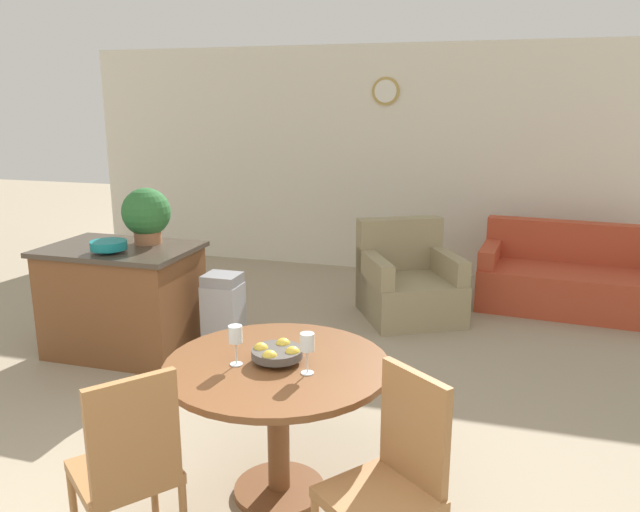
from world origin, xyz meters
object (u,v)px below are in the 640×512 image
Objects in this scene: wine_glass_right at (307,344)px; potted_plant at (146,214)px; couch at (583,282)px; dining_chair_near_left at (129,462)px; armchair at (408,285)px; fruit_bowl at (277,353)px; trash_bin at (224,317)px; kitchen_island at (123,300)px; dining_chair_near_right at (393,474)px; teal_bowl at (109,245)px; wine_glass_left at (235,336)px; dining_table at (278,393)px.

potted_plant is (-1.94, 1.74, 0.24)m from wine_glass_right.
couch is at bearing 66.31° from wine_glass_right.
dining_chair_near_left is at bearing -136.39° from wine_glass_right.
potted_plant reaches higher than armchair.
couch is at bearing 29.90° from potted_plant.
wine_glass_right is (0.19, -0.08, 0.10)m from fruit_bowl.
fruit_bowl is at bearing -111.48° from couch.
wine_glass_right reaches higher than trash_bin.
kitchen_island is 2.61× the size of potted_plant.
dining_chair_near_right is 3.54m from armchair.
wine_glass_right is 0.17× the size of armchair.
dining_chair_near_left reaches higher than armchair.
teal_bowl is 2.81m from armchair.
trash_bin is (-1.24, 1.66, -0.56)m from wine_glass_right.
wine_glass_left is 2.37m from kitchen_island.
kitchen_island is 1.69× the size of trash_bin.
trash_bin is (-0.87, 1.66, -0.56)m from wine_glass_left.
potted_plant is 2.56m from armchair.
dining_chair_near_right is at bearing -22.25° from wine_glass_left.
teal_bowl is at bearing -141.77° from couch.
dining_table is 4.13× the size of teal_bowl.
dining_chair_near_right reaches higher than dining_table.
fruit_bowl is at bearing -37.74° from kitchen_island.
wine_glass_left is 2.18m from teal_bowl.
teal_bowl is 4.53m from couch.
dining_chair_near_left is 4.59× the size of wine_glass_left.
teal_bowl is 1.06m from trash_bin.
dining_chair_near_left is at bearing -54.02° from teal_bowl.
kitchen_island is at bearing 142.29° from dining_table.
wine_glass_right reaches higher than dining_table.
couch is (1.68, 3.83, -0.62)m from wine_glass_right.
dining_table is 2.48m from potted_plant.
teal_bowl is (-2.07, 1.38, 0.05)m from wine_glass_right.
armchair is at bearing 28.54° from dining_chair_near_left.
trash_bin is 3.64m from couch.
fruit_bowl is 0.13× the size of couch.
potted_plant is at bearing 136.54° from fruit_bowl.
wine_glass_right reaches higher than fruit_bowl.
potted_plant is at bearing 138.09° from wine_glass_right.
dining_chair_near_left is 0.96m from wine_glass_right.
armchair reaches higher than kitchen_island.
teal_bowl is 0.61× the size of potted_plant.
kitchen_island is 0.74m from potted_plant.
teal_bowl is 0.14× the size of couch.
teal_bowl reaches higher than trash_bin.
potted_plant is at bearing -173.02° from armchair.
dining_chair_near_right is at bearing -35.97° from wine_glass_right.
dining_table is at bearing 5.57° from dining_chair_near_right.
dining_chair_near_left is 2.76m from potted_plant.
fruit_bowl is 0.22× the size of kitchen_island.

